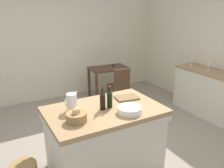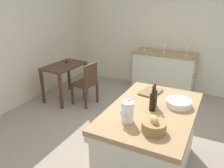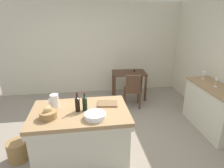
# 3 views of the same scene
# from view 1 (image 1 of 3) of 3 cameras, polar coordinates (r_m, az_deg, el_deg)

# --- Properties ---
(ground_plane) EXTENTS (6.76, 6.76, 0.00)m
(ground_plane) POSITION_cam_1_polar(r_m,az_deg,el_deg) (3.94, 0.34, -14.66)
(ground_plane) COLOR gray
(wall_back) EXTENTS (5.32, 0.12, 2.60)m
(wall_back) POSITION_cam_1_polar(r_m,az_deg,el_deg) (5.77, -12.67, 9.53)
(wall_back) COLOR beige
(wall_back) RESTS_ON ground
(island_table) EXTENTS (1.49, 0.96, 0.89)m
(island_table) POSITION_cam_1_polar(r_m,az_deg,el_deg) (3.23, -1.79, -12.69)
(island_table) COLOR #99754C
(island_table) RESTS_ON ground
(side_cabinet) EXTENTS (0.52, 1.37, 0.93)m
(side_cabinet) POSITION_cam_1_polar(r_m,az_deg,el_deg) (5.19, 21.91, -1.88)
(side_cabinet) COLOR #99754C
(side_cabinet) RESTS_ON ground
(writing_desk) EXTENTS (0.93, 0.61, 0.81)m
(writing_desk) POSITION_cam_1_polar(r_m,az_deg,el_deg) (5.62, -0.82, 2.81)
(writing_desk) COLOR #472D1E
(writing_desk) RESTS_ON ground
(wooden_chair) EXTENTS (0.46, 0.46, 0.89)m
(wooden_chair) POSITION_cam_1_polar(r_m,az_deg,el_deg) (5.18, 1.84, -0.40)
(wooden_chair) COLOR #472D1E
(wooden_chair) RESTS_ON ground
(pitcher) EXTENTS (0.17, 0.13, 0.27)m
(pitcher) POSITION_cam_1_polar(r_m,az_deg,el_deg) (2.98, -9.80, -4.35)
(pitcher) COLOR white
(pitcher) RESTS_ON island_table
(wash_bowl) EXTENTS (0.30, 0.30, 0.08)m
(wash_bowl) POSITION_cam_1_polar(r_m,az_deg,el_deg) (2.92, 4.27, -6.28)
(wash_bowl) COLOR white
(wash_bowl) RESTS_ON island_table
(bread_basket) EXTENTS (0.24, 0.24, 0.17)m
(bread_basket) POSITION_cam_1_polar(r_m,az_deg,el_deg) (2.73, -8.65, -7.81)
(bread_basket) COLOR olive
(bread_basket) RESTS_ON island_table
(cutting_board) EXTENTS (0.35, 0.28, 0.02)m
(cutting_board) POSITION_cam_1_polar(r_m,az_deg,el_deg) (3.37, 3.60, -3.31)
(cutting_board) COLOR brown
(cutting_board) RESTS_ON island_table
(wine_bottle_dark) EXTENTS (0.07, 0.07, 0.29)m
(wine_bottle_dark) POSITION_cam_1_polar(r_m,az_deg,el_deg) (3.03, -0.58, -3.64)
(wine_bottle_dark) COLOR black
(wine_bottle_dark) RESTS_ON island_table
(wine_bottle_amber) EXTENTS (0.07, 0.07, 0.30)m
(wine_bottle_amber) POSITION_cam_1_polar(r_m,az_deg,el_deg) (2.97, -2.30, -4.05)
(wine_bottle_amber) COLOR black
(wine_bottle_amber) RESTS_ON island_table
(wine_glass_left) EXTENTS (0.07, 0.07, 0.18)m
(wine_glass_left) POSITION_cam_1_polar(r_m,az_deg,el_deg) (5.03, 22.54, 4.45)
(wine_glass_left) COLOR white
(wine_glass_left) RESTS_ON side_cabinet
(wine_glass_middle) EXTENTS (0.07, 0.07, 0.17)m
(wine_glass_middle) POSITION_cam_1_polar(r_m,az_deg,el_deg) (5.35, 18.84, 5.55)
(wine_glass_middle) COLOR white
(wine_glass_middle) RESTS_ON side_cabinet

